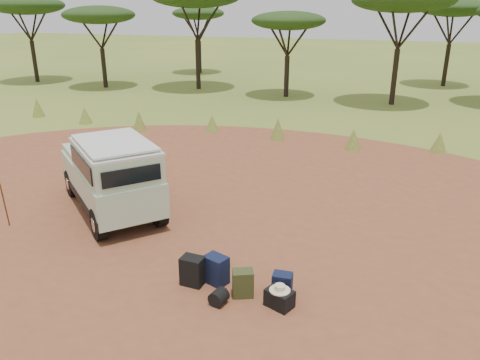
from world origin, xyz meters
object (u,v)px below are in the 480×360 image
(backpack_black, at_px, (193,271))
(hard_case, at_px, (279,298))
(safari_vehicle, at_px, (111,176))
(walking_staff, at_px, (4,202))
(backpack_navy, at_px, (216,270))
(backpack_olive, at_px, (243,283))
(duffel_navy, at_px, (282,283))

(backpack_black, xyz_separation_m, hard_case, (1.75, -0.15, -0.12))
(safari_vehicle, height_order, walking_staff, safari_vehicle)
(backpack_navy, xyz_separation_m, backpack_olive, (0.62, -0.24, -0.03))
(backpack_black, height_order, backpack_navy, backpack_black)
(safari_vehicle, height_order, backpack_olive, safari_vehicle)
(safari_vehicle, distance_m, backpack_navy, 4.45)
(safari_vehicle, xyz_separation_m, backpack_navy, (3.77, -2.26, -0.69))
(safari_vehicle, xyz_separation_m, hard_case, (5.12, -2.60, -0.81))
(backpack_navy, bearing_deg, walking_staff, -165.00)
(hard_case, bearing_deg, backpack_olive, -166.53)
(walking_staff, distance_m, backpack_navy, 5.69)
(safari_vehicle, distance_m, duffel_navy, 5.55)
(walking_staff, bearing_deg, hard_case, -46.13)
(walking_staff, bearing_deg, backpack_black, -46.99)
(safari_vehicle, bearing_deg, walking_staff, -96.98)
(hard_case, bearing_deg, walking_staff, -165.82)
(duffel_navy, bearing_deg, backpack_olive, -156.86)
(walking_staff, distance_m, duffel_navy, 6.97)
(walking_staff, height_order, backpack_black, walking_staff)
(backpack_navy, distance_m, hard_case, 1.39)
(backpack_olive, bearing_deg, backpack_navy, 134.92)
(backpack_black, bearing_deg, walking_staff, 174.91)
(backpack_olive, bearing_deg, backpack_black, 153.14)
(backpack_black, bearing_deg, backpack_olive, 0.70)
(backpack_black, bearing_deg, hard_case, -1.63)
(backpack_black, distance_m, duffel_navy, 1.72)
(safari_vehicle, bearing_deg, hard_case, 14.17)
(safari_vehicle, distance_m, hard_case, 5.80)
(backpack_olive, height_order, hard_case, backpack_olive)
(duffel_navy, bearing_deg, backpack_navy, -179.33)
(duffel_navy, distance_m, hard_case, 0.44)
(safari_vehicle, xyz_separation_m, backpack_black, (3.36, -2.45, -0.69))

